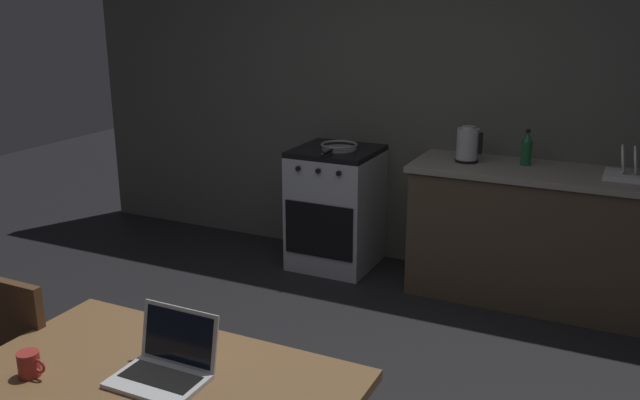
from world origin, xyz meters
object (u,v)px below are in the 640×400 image
at_px(dish_rack, 634,171).
at_px(electric_kettle, 468,145).
at_px(laptop, 165,366).
at_px(stove_oven, 336,208).
at_px(bottle_b, 527,149).
at_px(coffee_mug, 29,364).
at_px(frying_pan, 339,146).

bearing_deg(dish_rack, electric_kettle, 180.00).
distance_m(laptop, dish_rack, 3.17).
xyz_separation_m(laptop, electric_kettle, (0.35, 2.84, 0.27)).
distance_m(stove_oven, electric_kettle, 1.14).
bearing_deg(stove_oven, dish_rack, 0.07).
xyz_separation_m(electric_kettle, bottle_b, (0.38, 0.08, -0.00)).
bearing_deg(electric_kettle, laptop, -96.99).
xyz_separation_m(electric_kettle, coffee_mug, (-0.79, -3.04, -0.27)).
bearing_deg(coffee_mug, bottle_b, 69.54).
bearing_deg(coffee_mug, frying_pan, 93.04).
bearing_deg(bottle_b, stove_oven, -176.52).
bearing_deg(coffee_mug, electric_kettle, 75.51).
distance_m(frying_pan, coffee_mug, 3.02).
xyz_separation_m(coffee_mug, bottle_b, (1.16, 3.12, 0.27)).
distance_m(laptop, electric_kettle, 2.88).
height_order(coffee_mug, dish_rack, dish_rack).
relative_size(laptop, bottle_b, 1.32).
bearing_deg(dish_rack, coffee_mug, -121.03).
relative_size(electric_kettle, dish_rack, 0.73).
bearing_deg(frying_pan, stove_oven, 141.44).
distance_m(frying_pan, bottle_b, 1.33).
relative_size(laptop, coffee_mug, 2.75).
height_order(stove_oven, frying_pan, frying_pan).
height_order(stove_oven, laptop, laptop).
relative_size(frying_pan, dish_rack, 1.31).
relative_size(frying_pan, bottle_b, 1.85).
bearing_deg(electric_kettle, frying_pan, -178.33).
height_order(electric_kettle, frying_pan, electric_kettle).
distance_m(frying_pan, dish_rack, 1.99).
height_order(stove_oven, dish_rack, dish_rack).
height_order(electric_kettle, bottle_b, electric_kettle).
xyz_separation_m(stove_oven, frying_pan, (0.03, -0.03, 0.48)).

